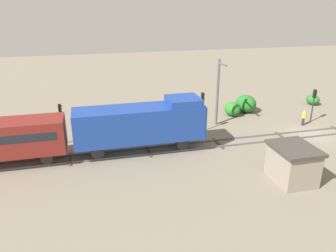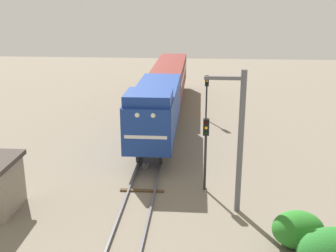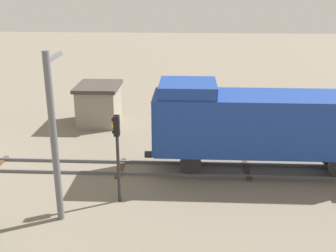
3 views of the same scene
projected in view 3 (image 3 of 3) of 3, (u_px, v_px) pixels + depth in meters
The scene contains 4 objects.
locomotive at pixel (260, 122), 21.12m from camera, with size 2.90×11.60×4.60m.
traffic_signal_mid at pixel (117, 143), 18.21m from camera, with size 0.32×0.34×4.07m.
catenary_mast at pixel (54, 134), 16.57m from camera, with size 1.94×0.28×7.06m.
relay_hut at pixel (99, 104), 29.12m from camera, with size 3.50×2.90×2.74m.
Camera 3 is at (20.22, 13.58, 9.53)m, focal length 45.00 mm.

